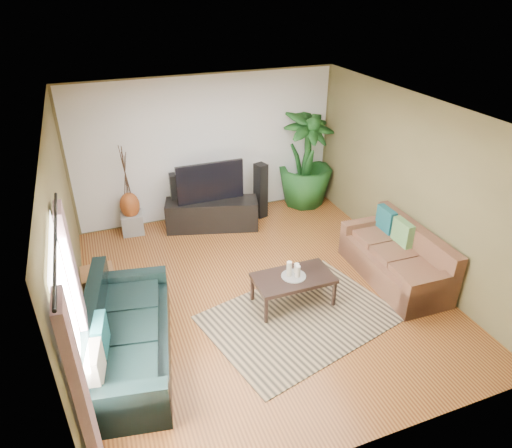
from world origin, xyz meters
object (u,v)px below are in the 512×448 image
sofa_left (128,333)px  vase (130,205)px  tv_stand (212,214)px  coffee_table (293,290)px  television (210,182)px  sofa_right (395,255)px  pedestal (132,223)px  speaker_left (177,200)px  side_table (100,285)px  speaker_right (261,191)px  potted_plant (306,159)px

sofa_left → vase: (0.45, 3.22, 0.13)m
tv_stand → sofa_left: bearing=-106.9°
coffee_table → television: television is taller
sofa_right → vase: sofa_right is taller
pedestal → sofa_left: bearing=-97.9°
sofa_left → speaker_left: size_ratio=2.15×
coffee_table → sofa_left: bearing=-172.5°
coffee_table → vase: 3.49m
television → side_table: bearing=-144.8°
coffee_table → pedestal: size_ratio=2.96×
sofa_right → television: (-2.17, 2.58, 0.50)m
sofa_left → side_table: (-0.25, 1.38, -0.19)m
sofa_right → tv_stand: (-2.17, 2.56, -0.15)m
coffee_table → speaker_left: 3.11m
speaker_left → side_table: bearing=-125.4°
speaker_right → vase: bearing=158.5°
tv_stand → pedestal: size_ratio=4.41×
vase → side_table: bearing=-111.0°
speaker_left → tv_stand: bearing=-26.9°
sofa_right → television: bearing=-138.5°
television → pedestal: television is taller
sofa_left → tv_stand: size_ratio=1.32×
vase → coffee_table: bearing=-57.2°
potted_plant → sofa_right: bearing=-87.8°
sofa_right → speaker_left: speaker_left is taller
sofa_left → potted_plant: potted_plant is taller
coffee_table → pedestal: (-1.88, 2.92, -0.04)m
speaker_right → vase: 2.44m
potted_plant → side_table: size_ratio=4.07×
sofa_left → pedestal: (0.45, 3.22, -0.24)m
coffee_table → speaker_right: 2.76m
sofa_left → tv_stand: sofa_left is taller
side_table → vase: bearing=69.0°
speaker_right → potted_plant: 1.16m
coffee_table → speaker_right: size_ratio=1.03×
sofa_left → coffee_table: sofa_left is taller
tv_stand → potted_plant: size_ratio=0.86×
sofa_left → sofa_right: (4.04, 0.30, 0.00)m
sofa_left → speaker_right: bearing=-33.6°
speaker_left → vase: 0.85m
television → side_table: size_ratio=2.57×
speaker_right → pedestal: speaker_right is taller
sofa_left → sofa_right: 4.05m
vase → side_table: 1.99m
coffee_table → sofa_right: bearing=0.2°
tv_stand → speaker_right: (1.01, 0.12, 0.26)m
sofa_right → potted_plant: 2.97m
tv_stand → potted_plant: bearing=25.9°
sofa_left → coffee_table: 2.35m
speaker_right → speaker_left: bearing=155.7°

